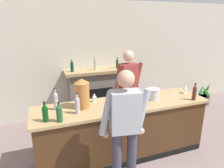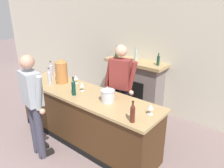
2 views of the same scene
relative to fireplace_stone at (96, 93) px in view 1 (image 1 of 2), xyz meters
name	(u,v)px [view 1 (image 1 of 2)]	position (x,y,z in m)	size (l,w,h in m)	color
wall_back_panel	(100,59)	(0.20, 0.26, 0.77)	(12.00, 0.07, 2.75)	beige
bar_counter	(123,129)	(0.01, -1.67, -0.11)	(2.91, 0.76, 0.97)	#432A15
fireplace_stone	(96,93)	(0.00, 0.00, 0.00)	(1.45, 0.52, 1.50)	slate
potted_plant_corner	(204,96)	(3.10, -0.35, -0.37)	(0.39, 0.41, 0.63)	brown
person_customer	(125,130)	(-0.29, -2.44, 0.36)	(0.65, 0.35, 1.74)	#383747
person_bartender	(128,90)	(0.37, -1.07, 0.37)	(0.65, 0.36, 1.75)	#1C1C2E
copper_dispenser	(82,93)	(-0.65, -1.59, 0.61)	(0.23, 0.27, 0.47)	#B67239
ice_bucket_steel	(153,94)	(0.58, -1.67, 0.47)	(0.22, 0.22, 0.19)	silver
wine_bottle_riesling_slim	(45,113)	(-1.21, -1.88, 0.50)	(0.08, 0.08, 0.28)	#0A4113
wine_bottle_merlot_tall	(56,100)	(-1.04, -1.54, 0.52)	(0.07, 0.07, 0.34)	#B4ACB9
wine_bottle_chardonnay_pale	(125,99)	(-0.03, -1.84, 0.51)	(0.07, 0.07, 0.32)	#0D352A
wine_bottle_port_short	(59,113)	(-1.03, -1.95, 0.50)	(0.08, 0.08, 0.28)	#215427
wine_bottle_cabernet_heavy	(77,105)	(-0.76, -1.78, 0.51)	(0.07, 0.07, 0.32)	#B1B5C2
wine_bottle_rose_blush	(194,93)	(1.22, -1.94, 0.51)	(0.06, 0.06, 0.30)	#512116
wine_glass_front_right	(119,97)	(-0.05, -1.63, 0.49)	(0.08, 0.08, 0.16)	silver
wine_glass_by_dispenser	(94,96)	(-0.42, -1.44, 0.48)	(0.08, 0.08, 0.15)	silver
wine_glass_front_left	(185,88)	(1.30, -1.61, 0.49)	(0.08, 0.08, 0.16)	silver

